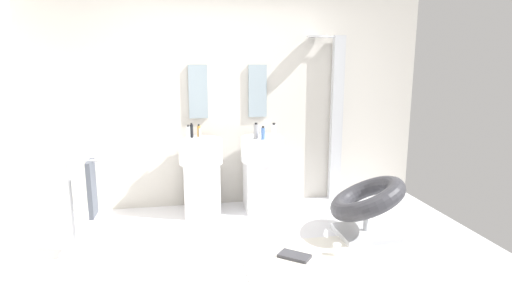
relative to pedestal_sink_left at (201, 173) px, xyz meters
name	(u,v)px	position (x,y,z in m)	size (l,w,h in m)	color
ground_plane	(250,264)	(0.36, -1.29, -0.50)	(4.80, 3.60, 0.04)	silver
rear_partition	(228,99)	(0.36, 0.36, 0.82)	(4.80, 0.10, 2.60)	beige
pedestal_sink_left	(201,173)	(0.00, 0.00, 0.00)	(0.49, 0.49, 0.98)	white
pedestal_sink_right	(262,170)	(0.71, 0.00, 0.00)	(0.49, 0.49, 0.98)	white
vanity_mirror_left	(198,92)	(0.00, 0.29, 0.91)	(0.22, 0.03, 0.62)	#8C9EA8
vanity_mirror_right	(257,91)	(0.71, 0.29, 0.91)	(0.22, 0.03, 0.62)	#8C9EA8
shower_column	(335,115)	(1.69, 0.24, 0.60)	(0.49, 0.24, 2.05)	#B7BABF
lounge_chair	(367,203)	(1.60, -0.94, -0.13)	(1.01, 1.01, 0.65)	#B7BABF
towel_rack	(89,191)	(-1.02, -0.96, 0.15)	(0.37, 0.22, 0.95)	#B7BABF
area_rug	(310,257)	(0.90, -1.31, -0.48)	(1.23, 0.77, 0.01)	white
magazine_charcoal	(295,256)	(0.76, -1.30, -0.46)	(0.28, 0.15, 0.03)	#38383D
coffee_mug	(337,250)	(1.15, -1.32, -0.42)	(0.07, 0.07, 0.11)	white
soap_bottle_amber	(199,131)	(-0.01, 0.17, 0.46)	(0.04, 0.04, 0.15)	#C68C38
soap_bottle_blue	(263,133)	(0.69, -0.15, 0.47)	(0.04, 0.04, 0.15)	#4C72B7
soap_bottle_clear	(188,132)	(-0.13, 0.08, 0.47)	(0.04, 0.04, 0.15)	silver
soap_bottle_grey	(256,131)	(0.62, -0.09, 0.48)	(0.06, 0.06, 0.18)	#99999E
soap_bottle_black	(192,131)	(-0.09, 0.11, 0.48)	(0.04, 0.04, 0.17)	black
soap_bottle_white	(274,131)	(0.84, -0.04, 0.48)	(0.06, 0.06, 0.17)	white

